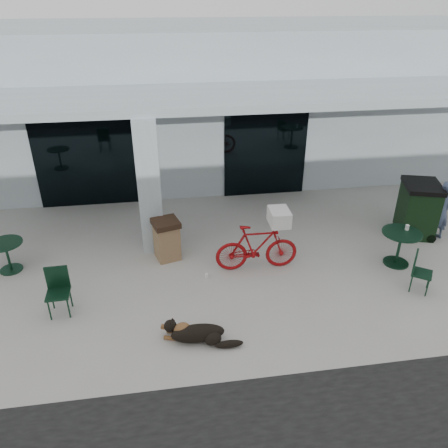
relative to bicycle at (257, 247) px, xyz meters
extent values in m
plane|color=#B3B0A8|center=(-0.71, -1.06, -0.54)|extent=(80.00, 80.00, 0.00)
cube|color=silver|center=(-0.71, 7.44, 1.71)|extent=(22.00, 7.00, 4.50)
cube|color=black|center=(-3.91, 3.92, 0.81)|extent=(2.80, 0.06, 2.70)
cube|color=black|center=(1.09, 3.92, 0.81)|extent=(2.40, 0.06, 2.70)
cube|color=silver|center=(-2.21, 1.24, 1.02)|extent=(0.50, 0.50, 3.12)
cube|color=silver|center=(-0.71, 2.54, 2.67)|extent=(22.00, 2.80, 0.18)
imported|color=#9D0C10|center=(0.00, 0.00, 0.00)|extent=(1.81, 0.54, 1.08)
cube|color=white|center=(0.45, -0.01, 0.70)|extent=(0.42, 0.56, 0.33)
cylinder|color=white|center=(-1.12, -0.19, -0.49)|extent=(0.09, 0.09, 0.09)
imported|color=#445373|center=(4.65, 0.64, 0.22)|extent=(0.62, 0.47, 1.53)
cylinder|color=white|center=(3.31, -0.19, 0.32)|extent=(0.09, 0.09, 0.12)
camera|label=1|loc=(-1.91, -7.86, 4.90)|focal=35.00mm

